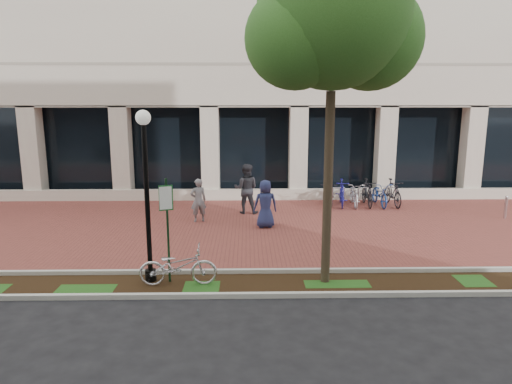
{
  "coord_description": "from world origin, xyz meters",
  "views": [
    {
      "loc": [
        -0.33,
        -15.82,
        4.48
      ],
      "look_at": [
        -0.03,
        -0.8,
        1.44
      ],
      "focal_mm": 32.0,
      "sensor_mm": 36.0,
      "label": 1
    }
  ],
  "objects_px": {
    "lamppost": "(146,187)",
    "bollard": "(506,207)",
    "street_tree": "(335,22)",
    "bike_rack_cluster": "(360,194)",
    "locked_bicycle": "(178,266)",
    "parking_sign": "(167,218)",
    "pedestrian_right": "(265,204)",
    "pedestrian_mid": "(246,189)",
    "pedestrian_left": "(198,200)"
  },
  "relations": [
    {
      "from": "bollard",
      "to": "bike_rack_cluster",
      "type": "distance_m",
      "value": 5.53
    },
    {
      "from": "street_tree",
      "to": "bollard",
      "type": "height_order",
      "value": "street_tree"
    },
    {
      "from": "pedestrian_mid",
      "to": "bollard",
      "type": "relative_size",
      "value": 2.24
    },
    {
      "from": "locked_bicycle",
      "to": "bollard",
      "type": "height_order",
      "value": "locked_bicycle"
    },
    {
      "from": "lamppost",
      "to": "pedestrian_left",
      "type": "bearing_deg",
      "value": 83.78
    },
    {
      "from": "lamppost",
      "to": "pedestrian_mid",
      "type": "xyz_separation_m",
      "value": [
        2.39,
        6.98,
        -1.4
      ]
    },
    {
      "from": "locked_bicycle",
      "to": "bollard",
      "type": "relative_size",
      "value": 2.13
    },
    {
      "from": "pedestrian_right",
      "to": "pedestrian_mid",
      "type": "bearing_deg",
      "value": -80.44
    },
    {
      "from": "parking_sign",
      "to": "bollard",
      "type": "height_order",
      "value": "parking_sign"
    },
    {
      "from": "lamppost",
      "to": "bollard",
      "type": "height_order",
      "value": "lamppost"
    },
    {
      "from": "lamppost",
      "to": "bike_rack_cluster",
      "type": "height_order",
      "value": "lamppost"
    },
    {
      "from": "parking_sign",
      "to": "bike_rack_cluster",
      "type": "xyz_separation_m",
      "value": [
        6.8,
        8.25,
        -1.12
      ]
    },
    {
      "from": "street_tree",
      "to": "pedestrian_mid",
      "type": "xyz_separation_m",
      "value": [
        -2.04,
        7.08,
        -5.19
      ]
    },
    {
      "from": "bike_rack_cluster",
      "to": "street_tree",
      "type": "bearing_deg",
      "value": -104.02
    },
    {
      "from": "bollard",
      "to": "pedestrian_right",
      "type": "bearing_deg",
      "value": -173.52
    },
    {
      "from": "pedestrian_left",
      "to": "pedestrian_mid",
      "type": "xyz_separation_m",
      "value": [
        1.77,
        1.28,
        0.18
      ]
    },
    {
      "from": "lamppost",
      "to": "bollard",
      "type": "relative_size",
      "value": 4.76
    },
    {
      "from": "locked_bicycle",
      "to": "pedestrian_right",
      "type": "bearing_deg",
      "value": -26.91
    },
    {
      "from": "bollard",
      "to": "bike_rack_cluster",
      "type": "bearing_deg",
      "value": 156.06
    },
    {
      "from": "bollard",
      "to": "bike_rack_cluster",
      "type": "height_order",
      "value": "bike_rack_cluster"
    },
    {
      "from": "pedestrian_left",
      "to": "pedestrian_mid",
      "type": "relative_size",
      "value": 0.82
    },
    {
      "from": "street_tree",
      "to": "bike_rack_cluster",
      "type": "relative_size",
      "value": 2.26
    },
    {
      "from": "street_tree",
      "to": "pedestrian_left",
      "type": "relative_size",
      "value": 4.97
    },
    {
      "from": "pedestrian_right",
      "to": "parking_sign",
      "type": "bearing_deg",
      "value": 53.88
    },
    {
      "from": "bike_rack_cluster",
      "to": "parking_sign",
      "type": "bearing_deg",
      "value": -124.5
    },
    {
      "from": "lamppost",
      "to": "pedestrian_mid",
      "type": "relative_size",
      "value": 2.12
    },
    {
      "from": "pedestrian_mid",
      "to": "pedestrian_right",
      "type": "height_order",
      "value": "pedestrian_mid"
    },
    {
      "from": "pedestrian_left",
      "to": "bike_rack_cluster",
      "type": "distance_m",
      "value": 7.12
    },
    {
      "from": "pedestrian_mid",
      "to": "bollard",
      "type": "bearing_deg",
      "value": -178.29
    },
    {
      "from": "parking_sign",
      "to": "bike_rack_cluster",
      "type": "bearing_deg",
      "value": 31.18
    },
    {
      "from": "pedestrian_right",
      "to": "bike_rack_cluster",
      "type": "xyz_separation_m",
      "value": [
        4.21,
        3.3,
        -0.32
      ]
    },
    {
      "from": "lamppost",
      "to": "bike_rack_cluster",
      "type": "distance_m",
      "value": 11.1
    },
    {
      "from": "lamppost",
      "to": "bollard",
      "type": "xyz_separation_m",
      "value": [
        12.34,
        5.93,
        -1.95
      ]
    },
    {
      "from": "bollard",
      "to": "lamppost",
      "type": "bearing_deg",
      "value": -154.35
    },
    {
      "from": "locked_bicycle",
      "to": "bike_rack_cluster",
      "type": "xyz_separation_m",
      "value": [
        6.55,
        8.46,
        0.04
      ]
    },
    {
      "from": "pedestrian_mid",
      "to": "pedestrian_right",
      "type": "xyz_separation_m",
      "value": [
        0.69,
        -2.11,
        -0.14
      ]
    },
    {
      "from": "pedestrian_right",
      "to": "bike_rack_cluster",
      "type": "bearing_deg",
      "value": -150.38
    },
    {
      "from": "parking_sign",
      "to": "bike_rack_cluster",
      "type": "height_order",
      "value": "parking_sign"
    },
    {
      "from": "lamppost",
      "to": "street_tree",
      "type": "xyz_separation_m",
      "value": [
        4.43,
        -0.1,
        3.78
      ]
    },
    {
      "from": "bike_rack_cluster",
      "to": "bollard",
      "type": "bearing_deg",
      "value": -18.93
    },
    {
      "from": "pedestrian_left",
      "to": "parking_sign",
      "type": "bearing_deg",
      "value": 70.33
    },
    {
      "from": "pedestrian_mid",
      "to": "bollard",
      "type": "height_order",
      "value": "pedestrian_mid"
    },
    {
      "from": "lamppost",
      "to": "bollard",
      "type": "distance_m",
      "value": 13.83
    },
    {
      "from": "pedestrian_left",
      "to": "bollard",
      "type": "distance_m",
      "value": 11.73
    },
    {
      "from": "lamppost",
      "to": "locked_bicycle",
      "type": "height_order",
      "value": "lamppost"
    },
    {
      "from": "pedestrian_left",
      "to": "bike_rack_cluster",
      "type": "height_order",
      "value": "pedestrian_left"
    },
    {
      "from": "street_tree",
      "to": "bike_rack_cluster",
      "type": "distance_m",
      "value": 10.41
    },
    {
      "from": "parking_sign",
      "to": "locked_bicycle",
      "type": "relative_size",
      "value": 1.39
    },
    {
      "from": "locked_bicycle",
      "to": "parking_sign",
      "type": "bearing_deg",
      "value": 47.67
    },
    {
      "from": "pedestrian_left",
      "to": "pedestrian_right",
      "type": "xyz_separation_m",
      "value": [
        2.46,
        -0.82,
        0.04
      ]
    }
  ]
}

